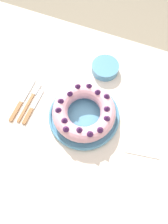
% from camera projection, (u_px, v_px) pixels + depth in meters
% --- Properties ---
extents(ground_plane, '(8.00, 8.00, 0.00)m').
position_uv_depth(ground_plane, '(81.00, 156.00, 1.59)').
color(ground_plane, gray).
extents(dining_table, '(1.44, 0.97, 0.73)m').
position_uv_depth(dining_table, '(79.00, 126.00, 1.00)').
color(dining_table, beige).
rests_on(dining_table, ground_plane).
extents(serving_dish, '(0.30, 0.30, 0.02)m').
position_uv_depth(serving_dish, '(84.00, 116.00, 0.91)').
color(serving_dish, '#518EB2').
rests_on(serving_dish, dining_table).
extents(bundt_cake, '(0.26, 0.26, 0.08)m').
position_uv_depth(bundt_cake, '(84.00, 112.00, 0.88)').
color(bundt_cake, '#E09EAD').
rests_on(bundt_cake, serving_dish).
extents(fork, '(0.02, 0.20, 0.01)m').
position_uv_depth(fork, '(31.00, 99.00, 0.95)').
color(fork, '#936038').
rests_on(fork, dining_table).
extents(serving_knife, '(0.02, 0.21, 0.01)m').
position_uv_depth(serving_knife, '(21.00, 103.00, 0.95)').
color(serving_knife, '#936038').
rests_on(serving_knife, dining_table).
extents(cake_knife, '(0.02, 0.17, 0.01)m').
position_uv_depth(cake_knife, '(32.00, 109.00, 0.93)').
color(cake_knife, '#936038').
rests_on(cake_knife, dining_table).
extents(side_bowl, '(0.12, 0.12, 0.04)m').
position_uv_depth(side_bowl, '(105.00, 68.00, 1.00)').
color(side_bowl, '#518EB2').
rests_on(side_bowl, dining_table).
extents(napkin, '(0.15, 0.12, 0.00)m').
position_uv_depth(napkin, '(143.00, 144.00, 0.87)').
color(napkin, white).
rests_on(napkin, dining_table).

